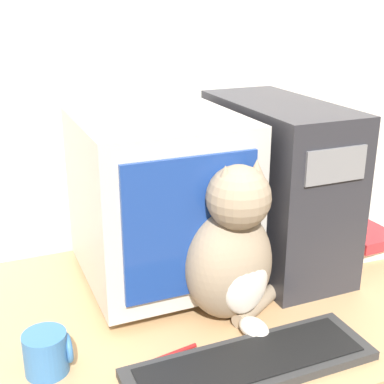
{
  "coord_description": "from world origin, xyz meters",
  "views": [
    {
      "loc": [
        -0.44,
        -0.6,
        1.36
      ],
      "look_at": [
        -0.01,
        0.41,
        0.96
      ],
      "focal_mm": 50.0,
      "sensor_mm": 36.0,
      "label": 1
    }
  ],
  "objects": [
    {
      "name": "crt_monitor",
      "position": [
        -0.05,
        0.51,
        0.91
      ],
      "size": [
        0.36,
        0.39,
        0.41
      ],
      "color": "#BCB7AD",
      "rests_on": "desk"
    },
    {
      "name": "keyboard",
      "position": [
        -0.01,
        0.13,
        0.71
      ],
      "size": [
        0.48,
        0.15,
        0.02
      ],
      "color": "#2D2D2D",
      "rests_on": "desk"
    },
    {
      "name": "book_stack",
      "position": [
        0.52,
        0.48,
        0.73
      ],
      "size": [
        0.15,
        0.21,
        0.06
      ],
      "color": "beige",
      "rests_on": "desk"
    },
    {
      "name": "pen",
      "position": [
        -0.16,
        0.22,
        0.71
      ],
      "size": [
        0.15,
        0.03,
        0.01
      ],
      "color": "maroon",
      "rests_on": "desk"
    },
    {
      "name": "wall_back",
      "position": [
        0.0,
        0.82,
        1.25
      ],
      "size": [
        7.0,
        0.05,
        2.5
      ],
      "color": "silver",
      "rests_on": "ground_plane"
    },
    {
      "name": "cat",
      "position": [
        0.03,
        0.3,
        0.86
      ],
      "size": [
        0.3,
        0.23,
        0.36
      ],
      "rotation": [
        0.0,
        0.0,
        0.15
      ],
      "color": "gray",
      "rests_on": "desk"
    },
    {
      "name": "computer_tower",
      "position": [
        0.26,
        0.51,
        0.91
      ],
      "size": [
        0.22,
        0.47,
        0.42
      ],
      "color": "#28282D",
      "rests_on": "desk"
    },
    {
      "name": "mug",
      "position": [
        -0.37,
        0.27,
        0.74
      ],
      "size": [
        0.09,
        0.08,
        0.08
      ],
      "color": "#33669E",
      "rests_on": "desk"
    }
  ]
}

